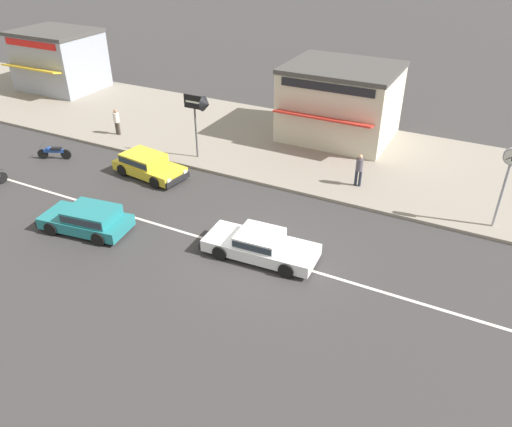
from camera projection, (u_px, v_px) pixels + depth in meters
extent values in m
plane|color=#383535|center=(259.00, 255.00, 19.67)|extent=(160.00, 160.00, 0.00)
cube|color=silver|center=(259.00, 255.00, 19.67)|extent=(50.40, 0.14, 0.01)
cube|color=gray|center=(343.00, 156.00, 27.46)|extent=(68.00, 10.00, 0.15)
cube|color=yellow|center=(150.00, 168.00, 25.39)|extent=(3.92, 2.16, 0.48)
cube|color=yellow|center=(143.00, 158.00, 25.33)|extent=(2.24, 1.77, 0.46)
cube|color=#28333D|center=(143.00, 158.00, 25.33)|extent=(2.16, 1.79, 0.29)
cube|color=black|center=(178.00, 180.00, 24.51)|extent=(0.34, 1.64, 0.28)
cube|color=white|center=(185.00, 172.00, 24.83)|extent=(0.11, 0.25, 0.14)
cube|color=white|center=(169.00, 181.00, 24.01)|extent=(0.11, 0.25, 0.14)
cylinder|color=black|center=(177.00, 170.00, 25.44)|extent=(0.62, 0.30, 0.60)
cylinder|color=black|center=(155.00, 182.00, 24.33)|extent=(0.62, 0.30, 0.60)
cylinder|color=black|center=(145.00, 159.00, 26.57)|extent=(0.62, 0.30, 0.60)
cylinder|color=black|center=(123.00, 170.00, 25.46)|extent=(0.62, 0.30, 0.60)
cube|color=white|center=(261.00, 248.00, 19.40)|extent=(4.52, 1.95, 0.48)
cube|color=white|center=(260.00, 238.00, 19.19)|extent=(1.74, 1.62, 0.42)
cube|color=#28333D|center=(260.00, 238.00, 19.19)|extent=(1.68, 1.65, 0.27)
cube|color=black|center=(210.00, 237.00, 20.23)|extent=(0.22, 1.67, 0.28)
cube|color=white|center=(203.00, 240.00, 19.65)|extent=(0.09, 0.24, 0.14)
cube|color=white|center=(217.00, 225.00, 20.58)|extent=(0.09, 0.24, 0.14)
cylinder|color=black|center=(220.00, 253.00, 19.29)|extent=(0.61, 0.25, 0.60)
cylinder|color=black|center=(238.00, 232.00, 20.56)|extent=(0.61, 0.25, 0.60)
cylinder|color=black|center=(286.00, 270.00, 18.35)|extent=(0.61, 0.25, 0.60)
cylinder|color=black|center=(301.00, 247.00, 19.61)|extent=(0.61, 0.25, 0.60)
cube|color=teal|center=(86.00, 222.00, 21.02)|extent=(3.92, 2.19, 0.48)
cube|color=teal|center=(92.00, 214.00, 20.67)|extent=(2.24, 1.79, 0.46)
cube|color=#28333D|center=(92.00, 214.00, 20.67)|extent=(2.16, 1.81, 0.29)
cube|color=black|center=(49.00, 216.00, 21.61)|extent=(0.35, 1.66, 0.28)
cube|color=white|center=(39.00, 219.00, 21.02)|extent=(0.11, 0.25, 0.14)
cube|color=white|center=(58.00, 205.00, 21.98)|extent=(0.11, 0.25, 0.14)
cylinder|color=black|center=(51.00, 229.00, 20.75)|extent=(0.62, 0.30, 0.60)
cylinder|color=black|center=(75.00, 210.00, 22.05)|extent=(0.62, 0.30, 0.60)
cylinder|color=black|center=(99.00, 239.00, 20.10)|extent=(0.62, 0.30, 0.60)
cylinder|color=black|center=(121.00, 219.00, 21.40)|extent=(0.62, 0.30, 0.60)
cylinder|color=black|center=(43.00, 154.00, 27.20)|extent=(0.55, 0.32, 0.56)
cylinder|color=black|center=(66.00, 154.00, 27.15)|extent=(0.55, 0.32, 0.56)
cube|color=#23479E|center=(54.00, 151.00, 27.07)|extent=(1.05, 0.58, 0.18)
cube|color=black|center=(56.00, 148.00, 26.99)|extent=(0.63, 0.46, 0.12)
ellipsoid|color=#23479E|center=(49.00, 149.00, 27.02)|extent=(0.46, 0.39, 0.22)
cylinder|color=#232326|center=(41.00, 146.00, 26.94)|extent=(0.26, 0.52, 0.03)
cylinder|color=black|center=(2.00, 178.00, 24.77)|extent=(0.14, 0.57, 0.56)
cylinder|color=#9E9EA3|center=(501.00, 196.00, 20.47)|extent=(0.12, 0.12, 2.88)
cylinder|color=white|center=(512.00, 157.00, 19.47)|extent=(0.62, 0.02, 0.62)
cube|color=black|center=(512.00, 157.00, 19.47)|extent=(0.03, 0.01, 0.32)
cube|color=black|center=(512.00, 157.00, 19.46)|extent=(0.44, 0.01, 0.29)
cylinder|color=#4C4C51|center=(196.00, 133.00, 26.51)|extent=(0.10, 0.10, 2.73)
cube|color=black|center=(194.00, 102.00, 25.59)|extent=(1.16, 0.06, 0.71)
cone|color=black|center=(206.00, 104.00, 25.29)|extent=(0.36, 0.78, 0.78)
cube|color=white|center=(193.00, 102.00, 25.56)|extent=(0.93, 0.01, 0.10)
cylinder|color=#232838|center=(356.00, 178.00, 24.17)|extent=(0.14, 0.14, 0.81)
cylinder|color=#232838|center=(360.00, 178.00, 24.09)|extent=(0.14, 0.14, 0.81)
cylinder|color=#514C56|center=(360.00, 165.00, 23.76)|extent=(0.34, 0.34, 0.61)
sphere|color=tan|center=(361.00, 157.00, 23.55)|extent=(0.22, 0.22, 0.22)
cylinder|color=#4C4238|center=(116.00, 128.00, 29.79)|extent=(0.14, 0.14, 0.77)
cylinder|color=#4C4238|center=(119.00, 129.00, 29.71)|extent=(0.14, 0.14, 0.77)
cylinder|color=silver|center=(116.00, 118.00, 29.40)|extent=(0.34, 0.34, 0.58)
sphere|color=#997051|center=(115.00, 111.00, 29.20)|extent=(0.21, 0.21, 0.21)
cube|color=beige|center=(340.00, 104.00, 28.76)|extent=(6.06, 5.13, 3.93)
cube|color=#474442|center=(343.00, 67.00, 27.68)|extent=(6.19, 5.23, 0.24)
cube|color=red|center=(322.00, 118.00, 26.50)|extent=(5.46, 0.90, 0.28)
cube|color=black|center=(327.00, 87.00, 25.93)|extent=(5.15, 0.08, 0.44)
cube|color=#999EA8|center=(60.00, 61.00, 36.87)|extent=(5.61, 4.45, 3.95)
cube|color=#474442|center=(54.00, 32.00, 35.78)|extent=(5.73, 4.54, 0.24)
cube|color=gold|center=(32.00, 69.00, 34.87)|extent=(5.05, 0.90, 0.28)
cube|color=red|center=(30.00, 44.00, 34.29)|extent=(4.77, 0.08, 0.44)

